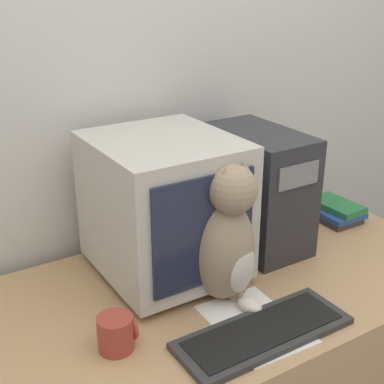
{
  "coord_description": "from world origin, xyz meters",
  "views": [
    {
      "loc": [
        -0.83,
        -0.73,
        1.62
      ],
      "look_at": [
        -0.1,
        0.45,
        1.04
      ],
      "focal_mm": 50.0,
      "sensor_mm": 36.0,
      "label": 1
    }
  ],
  "objects_px": {
    "crt_monitor": "(165,206)",
    "mug": "(116,333)",
    "computer_tower": "(257,189)",
    "cat": "(226,241)",
    "book_stack": "(336,211)",
    "pen": "(215,336)",
    "keyboard": "(263,332)"
  },
  "relations": [
    {
      "from": "mug",
      "to": "cat",
      "type": "bearing_deg",
      "value": 7.0
    },
    {
      "from": "computer_tower",
      "to": "pen",
      "type": "xyz_separation_m",
      "value": [
        -0.41,
        -0.36,
        -0.19
      ]
    },
    {
      "from": "cat",
      "to": "book_stack",
      "type": "distance_m",
      "value": 0.71
    },
    {
      "from": "pen",
      "to": "mug",
      "type": "bearing_deg",
      "value": 157.64
    },
    {
      "from": "book_stack",
      "to": "pen",
      "type": "bearing_deg",
      "value": -156.32
    },
    {
      "from": "computer_tower",
      "to": "cat",
      "type": "bearing_deg",
      "value": -141.8
    },
    {
      "from": "keyboard",
      "to": "crt_monitor",
      "type": "bearing_deg",
      "value": 97.69
    },
    {
      "from": "computer_tower",
      "to": "book_stack",
      "type": "xyz_separation_m",
      "value": [
        0.37,
        -0.02,
        -0.17
      ]
    },
    {
      "from": "computer_tower",
      "to": "keyboard",
      "type": "xyz_separation_m",
      "value": [
        -0.3,
        -0.42,
        -0.19
      ]
    },
    {
      "from": "crt_monitor",
      "to": "cat",
      "type": "distance_m",
      "value": 0.23
    },
    {
      "from": "crt_monitor",
      "to": "cat",
      "type": "xyz_separation_m",
      "value": [
        0.07,
        -0.21,
        -0.04
      ]
    },
    {
      "from": "book_stack",
      "to": "cat",
      "type": "bearing_deg",
      "value": -162.74
    },
    {
      "from": "crt_monitor",
      "to": "keyboard",
      "type": "distance_m",
      "value": 0.47
    },
    {
      "from": "crt_monitor",
      "to": "mug",
      "type": "height_order",
      "value": "crt_monitor"
    },
    {
      "from": "computer_tower",
      "to": "mug",
      "type": "distance_m",
      "value": 0.71
    },
    {
      "from": "computer_tower",
      "to": "mug",
      "type": "xyz_separation_m",
      "value": [
        -0.64,
        -0.27,
        -0.15
      ]
    },
    {
      "from": "cat",
      "to": "book_stack",
      "type": "bearing_deg",
      "value": 3.83
    },
    {
      "from": "crt_monitor",
      "to": "computer_tower",
      "type": "bearing_deg",
      "value": 1.69
    },
    {
      "from": "computer_tower",
      "to": "cat",
      "type": "relative_size",
      "value": 0.96
    },
    {
      "from": "cat",
      "to": "mug",
      "type": "relative_size",
      "value": 4.29
    },
    {
      "from": "cat",
      "to": "book_stack",
      "type": "xyz_separation_m",
      "value": [
        0.66,
        0.21,
        -0.15
      ]
    },
    {
      "from": "book_stack",
      "to": "pen",
      "type": "xyz_separation_m",
      "value": [
        -0.79,
        -0.34,
        -0.03
      ]
    },
    {
      "from": "pen",
      "to": "book_stack",
      "type": "bearing_deg",
      "value": 23.68
    },
    {
      "from": "cat",
      "to": "mug",
      "type": "xyz_separation_m",
      "value": [
        -0.36,
        -0.04,
        -0.14
      ]
    },
    {
      "from": "crt_monitor",
      "to": "keyboard",
      "type": "relative_size",
      "value": 0.92
    },
    {
      "from": "crt_monitor",
      "to": "computer_tower",
      "type": "distance_m",
      "value": 0.36
    },
    {
      "from": "crt_monitor",
      "to": "keyboard",
      "type": "bearing_deg",
      "value": -82.31
    },
    {
      "from": "crt_monitor",
      "to": "mug",
      "type": "relative_size",
      "value": 4.57
    },
    {
      "from": "mug",
      "to": "computer_tower",
      "type": "bearing_deg",
      "value": 22.68
    },
    {
      "from": "crt_monitor",
      "to": "cat",
      "type": "bearing_deg",
      "value": -71.38
    },
    {
      "from": "computer_tower",
      "to": "mug",
      "type": "relative_size",
      "value": 4.13
    },
    {
      "from": "pen",
      "to": "keyboard",
      "type": "bearing_deg",
      "value": -28.87
    }
  ]
}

